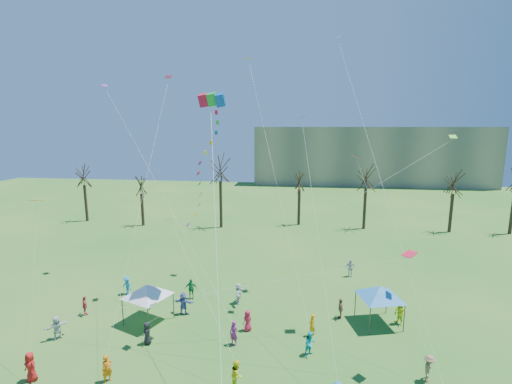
# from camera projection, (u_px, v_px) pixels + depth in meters

# --- Properties ---
(distant_building) EXTENTS (60.00, 14.00, 15.00)m
(distant_building) POSITION_uv_depth(u_px,v_px,m) (369.00, 156.00, 94.79)
(distant_building) COLOR gray
(distant_building) RESTS_ON ground
(bare_tree_row) EXTENTS (68.86, 8.47, 11.00)m
(bare_tree_row) POSITION_uv_depth(u_px,v_px,m) (294.00, 183.00, 52.48)
(bare_tree_row) COLOR black
(bare_tree_row) RESTS_ON ground
(big_box_kite) EXTENTS (2.70, 6.76, 18.29)m
(big_box_kite) POSITION_uv_depth(u_px,v_px,m) (208.00, 171.00, 24.68)
(big_box_kite) COLOR red
(big_box_kite) RESTS_ON ground
(canopy_tent_white) EXTENTS (3.81, 3.81, 3.07)m
(canopy_tent_white) POSITION_uv_depth(u_px,v_px,m) (147.00, 290.00, 27.20)
(canopy_tent_white) COLOR #3F3F44
(canopy_tent_white) RESTS_ON ground
(canopy_tent_blue) EXTENTS (3.94, 3.94, 3.05)m
(canopy_tent_blue) POSITION_uv_depth(u_px,v_px,m) (380.00, 292.00, 26.96)
(canopy_tent_blue) COLOR #3F3F44
(canopy_tent_blue) RESTS_ON ground
(festival_crowd) EXTENTS (25.94, 19.46, 1.84)m
(festival_crowd) POSITION_uv_depth(u_px,v_px,m) (233.00, 322.00, 26.00)
(festival_crowd) COLOR red
(festival_crowd) RESTS_ON ground
(small_kites_aloft) EXTENTS (30.67, 17.35, 33.18)m
(small_kites_aloft) POSITION_uv_depth(u_px,v_px,m) (255.00, 149.00, 26.52)
(small_kites_aloft) COLOR orange
(small_kites_aloft) RESTS_ON ground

